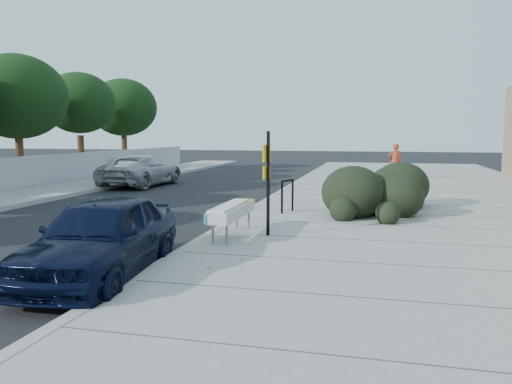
% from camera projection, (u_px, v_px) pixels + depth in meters
% --- Properties ---
extents(ground, '(120.00, 120.00, 0.00)m').
position_uv_depth(ground, '(211.00, 239.00, 11.95)').
color(ground, black).
rests_on(ground, ground).
extents(sidewalk_near, '(11.20, 50.00, 0.15)m').
position_uv_depth(sidewalk_near, '(435.00, 212.00, 15.45)').
color(sidewalk_near, gray).
rests_on(sidewalk_near, ground).
extents(sidewalk_far, '(3.00, 50.00, 0.15)m').
position_uv_depth(sidewalk_far, '(17.00, 198.00, 19.00)').
color(sidewalk_far, gray).
rests_on(sidewalk_far, ground).
extents(curb_near, '(0.22, 50.00, 0.17)m').
position_uv_depth(curb_near, '(259.00, 206.00, 16.76)').
color(curb_near, '#9E9E99').
rests_on(curb_near, ground).
extents(curb_far, '(0.22, 50.00, 0.17)m').
position_uv_depth(curb_far, '(51.00, 199.00, 18.65)').
color(curb_far, '#9E9E99').
rests_on(curb_far, ground).
extents(tree_far_d, '(4.60, 4.60, 6.16)m').
position_uv_depth(tree_far_d, '(17.00, 97.00, 23.08)').
color(tree_far_d, '#332114').
rests_on(tree_far_d, ground).
extents(tree_far_e, '(4.00, 4.00, 5.90)m').
position_uv_depth(tree_far_e, '(79.00, 103.00, 27.91)').
color(tree_far_e, '#332114').
rests_on(tree_far_e, ground).
extents(tree_far_f, '(4.40, 4.40, 6.07)m').
position_uv_depth(tree_far_f, '(123.00, 108.00, 32.73)').
color(tree_far_f, '#332114').
rests_on(tree_far_f, ground).
extents(bench, '(0.52, 2.39, 0.71)m').
position_uv_depth(bench, '(232.00, 211.00, 11.51)').
color(bench, gray).
rests_on(bench, sidewalk_near).
extents(bike_rack, '(0.29, 0.64, 0.99)m').
position_uv_depth(bike_rack, '(287.00, 193.00, 14.95)').
color(bike_rack, black).
rests_on(bike_rack, sidewalk_near).
extents(sign_post, '(0.15, 0.26, 2.42)m').
position_uv_depth(sign_post, '(268.00, 176.00, 11.45)').
color(sign_post, black).
rests_on(sign_post, sidewalk_near).
extents(hedge, '(2.51, 4.46, 1.61)m').
position_uv_depth(hedge, '(380.00, 185.00, 15.09)').
color(hedge, black).
rests_on(hedge, sidewalk_near).
extents(sedan_navy, '(2.14, 4.38, 1.44)m').
position_uv_depth(sedan_navy, '(102.00, 237.00, 8.67)').
color(sedan_navy, black).
rests_on(sedan_navy, ground).
extents(wagon_silver, '(1.58, 4.42, 1.45)m').
position_uv_depth(wagon_silver, '(138.00, 170.00, 24.27)').
color(wagon_silver, silver).
rests_on(wagon_silver, ground).
extents(suv_silver, '(2.51, 5.17, 1.42)m').
position_uv_depth(suv_silver, '(142.00, 171.00, 23.89)').
color(suv_silver, '#9EA0A3').
rests_on(suv_silver, ground).
extents(pedestrian, '(0.73, 0.53, 1.84)m').
position_uv_depth(pedestrian, '(395.00, 162.00, 25.56)').
color(pedestrian, '#9F3522').
rests_on(pedestrian, sidewalk_near).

